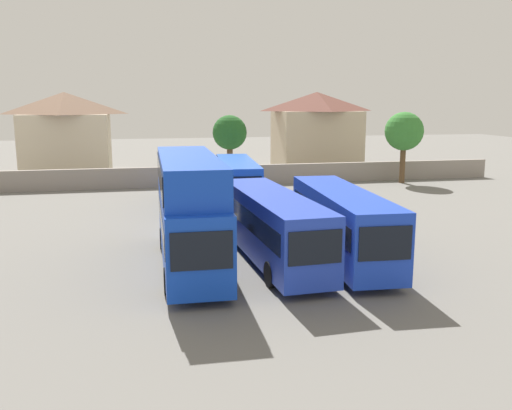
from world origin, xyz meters
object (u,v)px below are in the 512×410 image
object	(u,v)px
bus_1	(189,206)
tree_left_of_lot	(404,132)
house_terrace_left	(66,134)
house_terrace_centre	(316,130)
tree_behind_wall	(230,133)
bus_3	(342,221)
bus_4	(196,179)
bus_2	(273,224)
bus_5	(237,180)

from	to	relation	value
bus_1	tree_left_of_lot	size ratio (longest dim) A/B	1.72
house_terrace_left	house_terrace_centre	distance (m)	26.77
house_terrace_left	tree_left_of_lot	size ratio (longest dim) A/B	1.35
tree_behind_wall	bus_1	bearing A→B (deg)	-103.04
bus_1	tree_left_of_lot	xyz separation A→B (m)	(21.88, 22.46, 1.85)
tree_left_of_lot	tree_behind_wall	xyz separation A→B (m)	(-15.63, 4.50, -0.20)
house_terrace_centre	bus_3	bearing A→B (deg)	-105.96
tree_left_of_lot	bus_3	bearing A→B (deg)	-122.51
bus_4	house_terrace_left	world-z (taller)	house_terrace_left
tree_behind_wall	bus_4	bearing A→B (deg)	-110.22
bus_2	tree_behind_wall	size ratio (longest dim) A/B	1.80
bus_4	house_terrace_left	bearing A→B (deg)	-147.42
bus_3	bus_4	size ratio (longest dim) A/B	1.07
bus_1	bus_5	bearing A→B (deg)	162.61
house_terrace_left	bus_5	bearing A→B (deg)	-54.22
bus_3	house_terrace_centre	world-z (taller)	house_terrace_centre
bus_3	house_terrace_left	distance (m)	38.47
bus_1	bus_2	xyz separation A→B (m)	(3.93, -0.10, -1.02)
bus_2	tree_behind_wall	bearing A→B (deg)	171.90
bus_4	tree_left_of_lot	distance (m)	21.67
bus_1	house_terrace_centre	bearing A→B (deg)	154.29
bus_2	tree_behind_wall	world-z (taller)	tree_behind_wall
bus_4	house_terrace_centre	distance (m)	25.30
bus_3	house_terrace_centre	distance (m)	36.50
bus_1	house_terrace_left	size ratio (longest dim) A/B	1.28
house_terrace_left	house_terrace_centre	world-z (taller)	house_terrace_centre
bus_3	bus_5	size ratio (longest dim) A/B	1.07
house_terrace_left	tree_left_of_lot	distance (m)	33.42
house_terrace_centre	tree_behind_wall	xyz separation A→B (m)	(-11.10, -7.69, 0.21)
bus_3	house_terrace_left	world-z (taller)	house_terrace_left
bus_4	tree_behind_wall	size ratio (longest dim) A/B	1.65
bus_3	tree_behind_wall	xyz separation A→B (m)	(-1.09, 27.33, 2.62)
bus_1	bus_3	xyz separation A→B (m)	(7.33, -0.37, -0.97)
bus_2	bus_5	bearing A→B (deg)	173.45
house_terrace_centre	tree_left_of_lot	world-z (taller)	house_terrace_centre
bus_5	house_terrace_left	size ratio (longest dim) A/B	1.17
house_terrace_left	tree_behind_wall	distance (m)	17.25
bus_1	bus_2	size ratio (longest dim) A/B	1.00
bus_5	tree_behind_wall	xyz separation A→B (m)	(1.46, 12.48, 2.65)
bus_1	tree_behind_wall	size ratio (longest dim) A/B	1.81
tree_behind_wall	house_terrace_left	bearing A→B (deg)	155.25
bus_2	tree_left_of_lot	distance (m)	28.97
bus_2	bus_5	world-z (taller)	bus_5
bus_4	bus_1	bearing A→B (deg)	-4.33
bus_4	house_terrace_centre	xyz separation A→B (m)	(15.56, 19.81, 2.35)
house_terrace_left	bus_4	bearing A→B (deg)	-59.93
bus_3	house_terrace_left	xyz separation A→B (m)	(-16.75, 34.55, 2.37)
bus_3	bus_5	bearing A→B (deg)	-167.06
bus_3	tree_left_of_lot	world-z (taller)	tree_left_of_lot
bus_4	tree_left_of_lot	size ratio (longest dim) A/B	1.57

